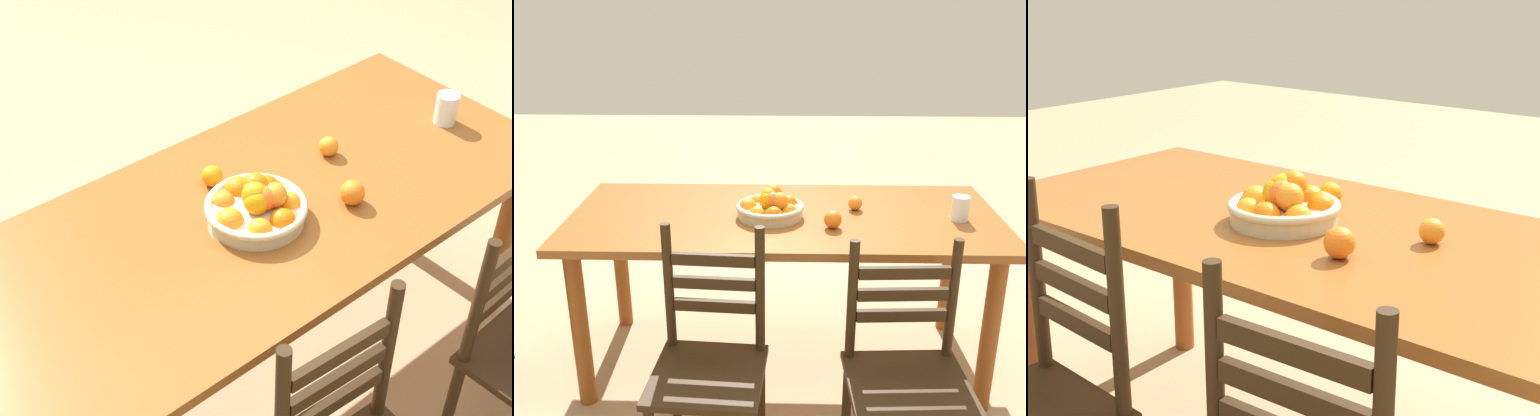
% 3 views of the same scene
% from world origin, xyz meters
% --- Properties ---
extents(ground_plane, '(12.00, 12.00, 0.00)m').
position_xyz_m(ground_plane, '(0.00, 0.00, 0.00)').
color(ground_plane, tan).
extents(dining_table, '(1.90, 0.85, 0.76)m').
position_xyz_m(dining_table, '(0.00, 0.00, 0.66)').
color(dining_table, brown).
rests_on(dining_table, ground).
extents(chair_near_window, '(0.43, 0.43, 0.90)m').
position_xyz_m(chair_near_window, '(-0.43, 0.74, 0.44)').
color(chair_near_window, black).
rests_on(chair_near_window, ground).
extents(chair_by_cabinet, '(0.42, 0.42, 0.93)m').
position_xyz_m(chair_by_cabinet, '(0.26, 0.69, 0.44)').
color(chair_by_cabinet, black).
rests_on(chair_by_cabinet, ground).
extents(fruit_bowl, '(0.30, 0.30, 0.14)m').
position_xyz_m(fruit_bowl, '(0.06, 0.04, 0.81)').
color(fruit_bowl, beige).
rests_on(fruit_bowl, dining_table).
extents(orange_loose_0, '(0.08, 0.08, 0.08)m').
position_xyz_m(orange_loose_0, '(-0.20, 0.16, 0.80)').
color(orange_loose_0, orange).
rests_on(orange_loose_0, dining_table).
extents(orange_loose_1, '(0.07, 0.07, 0.07)m').
position_xyz_m(orange_loose_1, '(0.06, -0.18, 0.80)').
color(orange_loose_1, orange).
rests_on(orange_loose_1, dining_table).
extents(orange_loose_2, '(0.06, 0.06, 0.06)m').
position_xyz_m(orange_loose_2, '(-0.32, -0.06, 0.80)').
color(orange_loose_2, orange).
rests_on(orange_loose_2, dining_table).
extents(drinking_glass, '(0.08, 0.08, 0.11)m').
position_xyz_m(drinking_glass, '(-0.76, 0.05, 0.82)').
color(drinking_glass, silver).
rests_on(drinking_glass, dining_table).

